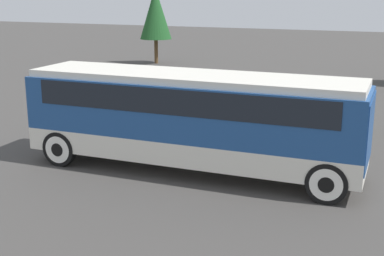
{
  "coord_description": "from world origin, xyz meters",
  "views": [
    {
      "loc": [
        5.99,
        -14.93,
        5.63
      ],
      "look_at": [
        0.0,
        0.0,
        1.39
      ],
      "focal_mm": 50.0,
      "sensor_mm": 36.0,
      "label": 1
    }
  ],
  "objects_px": {
    "parked_car_far": "(199,93)",
    "parked_car_mid": "(184,103)",
    "tour_bus": "(195,113)",
    "parked_car_near": "(297,109)"
  },
  "relations": [
    {
      "from": "parked_car_near",
      "to": "parked_car_mid",
      "type": "xyz_separation_m",
      "value": [
        -4.87,
        -0.6,
        0.01
      ]
    },
    {
      "from": "tour_bus",
      "to": "parked_car_far",
      "type": "xyz_separation_m",
      "value": [
        -3.24,
        8.79,
        -1.19
      ]
    },
    {
      "from": "tour_bus",
      "to": "parked_car_far",
      "type": "distance_m",
      "value": 9.44
    },
    {
      "from": "parked_car_mid",
      "to": "tour_bus",
      "type": "bearing_deg",
      "value": -64.54
    },
    {
      "from": "tour_bus",
      "to": "parked_car_near",
      "type": "bearing_deg",
      "value": 75.11
    },
    {
      "from": "parked_car_far",
      "to": "parked_car_mid",
      "type": "bearing_deg",
      "value": -85.02
    },
    {
      "from": "parked_car_mid",
      "to": "parked_car_far",
      "type": "xyz_separation_m",
      "value": [
        -0.21,
        2.44,
        -0.02
      ]
    },
    {
      "from": "tour_bus",
      "to": "parked_car_near",
      "type": "relative_size",
      "value": 2.3
    },
    {
      "from": "tour_bus",
      "to": "parked_car_far",
      "type": "height_order",
      "value": "tour_bus"
    },
    {
      "from": "parked_car_near",
      "to": "parked_car_far",
      "type": "relative_size",
      "value": 1.11
    }
  ]
}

